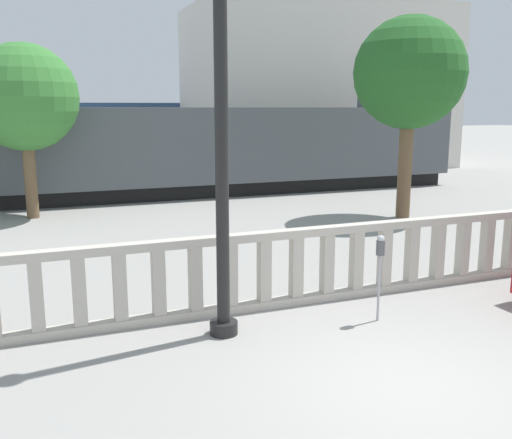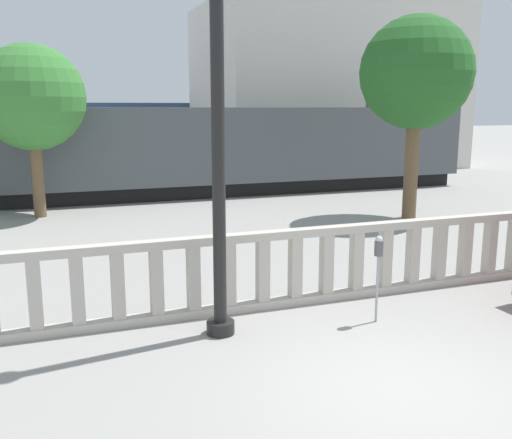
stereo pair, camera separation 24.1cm
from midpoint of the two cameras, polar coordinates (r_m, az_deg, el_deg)
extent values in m
plane|color=gray|center=(7.66, 15.26, -15.88)|extent=(160.00, 160.00, 0.00)
cube|color=#BCB5A8|center=(10.24, 4.58, -8.05)|extent=(12.97, 0.24, 0.14)
cube|color=#BCB5A8|center=(9.90, 4.69, -1.38)|extent=(12.97, 0.24, 0.14)
cube|color=#BCB5A8|center=(9.18, -20.55, -7.03)|extent=(0.20, 0.20, 1.08)
cube|color=#BCB5A8|center=(9.19, -16.72, -6.76)|extent=(0.20, 0.20, 1.08)
cube|color=#BCB5A8|center=(9.24, -12.92, -6.47)|extent=(0.20, 0.20, 1.08)
cube|color=#BCB5A8|center=(9.33, -9.19, -6.15)|extent=(0.20, 0.20, 1.08)
cube|color=#BCB5A8|center=(9.46, -5.54, -5.82)|extent=(0.20, 0.20, 1.08)
cube|color=#BCB5A8|center=(9.62, -2.01, -5.48)|extent=(0.20, 0.20, 1.08)
cube|color=#BCB5A8|center=(9.82, 1.39, -5.12)|extent=(0.20, 0.20, 1.08)
cube|color=#BCB5A8|center=(10.05, 4.63, -4.77)|extent=(0.20, 0.20, 1.08)
cube|color=#BCB5A8|center=(10.32, 7.72, -4.42)|extent=(0.20, 0.20, 1.08)
cube|color=#BCB5A8|center=(10.61, 10.64, -4.07)|extent=(0.20, 0.20, 1.08)
cube|color=#BCB5A8|center=(10.93, 13.40, -3.74)|extent=(0.20, 0.20, 1.08)
cube|color=#BCB5A8|center=(11.27, 15.99, -3.42)|extent=(0.20, 0.20, 1.08)
cube|color=#BCB5A8|center=(11.63, 18.43, -3.11)|extent=(0.20, 0.20, 1.08)
cube|color=#BCB5A8|center=(12.02, 20.71, -2.81)|extent=(0.20, 0.20, 1.08)
cube|color=#BCB5A8|center=(12.42, 22.84, -2.53)|extent=(0.20, 0.20, 1.08)
cylinder|color=black|center=(8.95, -2.78, -10.72)|extent=(0.43, 0.43, 0.20)
cylinder|color=black|center=(8.31, -2.98, 8.25)|extent=(0.20, 0.20, 5.62)
cylinder|color=#99999E|center=(9.48, 12.73, -6.80)|extent=(0.04, 0.04, 1.11)
cylinder|color=#4C4C51|center=(9.29, 12.91, -2.85)|extent=(0.14, 0.14, 0.24)
sphere|color=#B2B7BC|center=(9.26, 12.95, -1.96)|extent=(0.12, 0.12, 0.12)
cube|color=black|center=(22.71, -6.82, 3.13)|extent=(23.28, 2.42, 0.55)
cube|color=#4C5156|center=(22.53, -6.92, 7.42)|extent=(23.75, 3.02, 2.86)
cube|color=#4C5156|center=(26.86, 15.51, 11.40)|extent=(3.00, 2.72, 0.60)
cube|color=black|center=(37.03, -17.51, 5.80)|extent=(24.09, 2.14, 0.55)
cube|color=navy|center=(36.91, -17.68, 8.63)|extent=(24.58, 2.68, 3.12)
cube|color=navy|center=(38.94, -1.45, 12.00)|extent=(3.00, 2.41, 0.60)
cube|color=beige|center=(34.44, 7.10, 12.91)|extent=(13.98, 9.20, 9.01)
cylinder|color=brown|center=(19.15, -20.65, 3.94)|extent=(0.37, 0.37, 2.51)
sphere|color=#387A33|center=(19.03, -21.17, 11.33)|extent=(3.25, 3.25, 3.25)
cylinder|color=brown|center=(18.39, 15.62, 5.02)|extent=(0.43, 0.43, 3.17)
sphere|color=#235B23|center=(18.32, 16.10, 13.93)|extent=(3.39, 3.39, 3.39)
camera|label=1|loc=(0.12, -89.35, 0.13)|focal=40.00mm
camera|label=2|loc=(0.12, 90.65, -0.13)|focal=40.00mm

